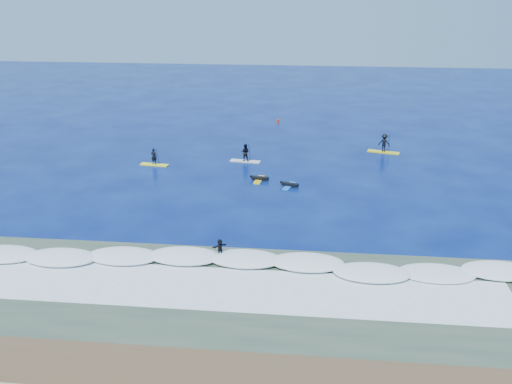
# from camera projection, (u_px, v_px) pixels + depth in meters

# --- Properties ---
(ground) EXTENTS (160.00, 160.00, 0.00)m
(ground) POSITION_uv_depth(u_px,v_px,m) (247.00, 207.00, 45.89)
(ground) COLOR #040F4C
(ground) RESTS_ON ground
(wet_sand_strip) EXTENTS (90.00, 5.00, 0.08)m
(wet_sand_strip) POSITION_uv_depth(u_px,v_px,m) (191.00, 383.00, 25.88)
(wet_sand_strip) COLOR brown
(wet_sand_strip) RESTS_ON ground
(shallow_water) EXTENTS (90.00, 13.00, 0.01)m
(shallow_water) POSITION_uv_depth(u_px,v_px,m) (218.00, 297.00, 32.86)
(shallow_water) COLOR #324435
(shallow_water) RESTS_ON ground
(breaking_wave) EXTENTS (40.00, 6.00, 0.30)m
(breaking_wave) POSITION_uv_depth(u_px,v_px,m) (229.00, 265.00, 36.58)
(breaking_wave) COLOR white
(breaking_wave) RESTS_ON ground
(whitewater) EXTENTS (34.00, 5.00, 0.02)m
(whitewater) POSITION_uv_depth(u_px,v_px,m) (221.00, 288.00, 33.79)
(whitewater) COLOR silver
(whitewater) RESTS_ON ground
(sup_paddler_left) EXTENTS (2.88, 1.07, 1.97)m
(sup_paddler_left) POSITION_uv_depth(u_px,v_px,m) (154.00, 159.00, 55.87)
(sup_paddler_left) COLOR #F6F51A
(sup_paddler_left) RESTS_ON ground
(sup_paddler_center) EXTENTS (3.11, 1.14, 2.13)m
(sup_paddler_center) POSITION_uv_depth(u_px,v_px,m) (245.00, 154.00, 56.87)
(sup_paddler_center) COLOR silver
(sup_paddler_center) RESTS_ON ground
(sup_paddler_right) EXTENTS (3.42, 1.72, 2.33)m
(sup_paddler_right) POSITION_uv_depth(u_px,v_px,m) (384.00, 144.00, 59.85)
(sup_paddler_right) COLOR yellow
(sup_paddler_right) RESTS_ON ground
(prone_paddler_near) EXTENTS (1.79, 2.30, 0.47)m
(prone_paddler_near) POSITION_uv_depth(u_px,v_px,m) (259.00, 179.00, 51.81)
(prone_paddler_near) COLOR yellow
(prone_paddler_near) RESTS_ON ground
(prone_paddler_far) EXTENTS (1.71, 2.25, 0.46)m
(prone_paddler_far) POSITION_uv_depth(u_px,v_px,m) (289.00, 185.00, 50.24)
(prone_paddler_far) COLOR blue
(prone_paddler_far) RESTS_ON ground
(wave_surfer) EXTENTS (1.62, 1.38, 1.22)m
(wave_surfer) POSITION_uv_depth(u_px,v_px,m) (220.00, 249.00, 37.15)
(wave_surfer) COLOR white
(wave_surfer) RESTS_ON breaking_wave
(marker_buoy) EXTENTS (0.30, 0.30, 0.72)m
(marker_buoy) POSITION_uv_depth(u_px,v_px,m) (278.00, 121.00, 72.18)
(marker_buoy) COLOR red
(marker_buoy) RESTS_ON ground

